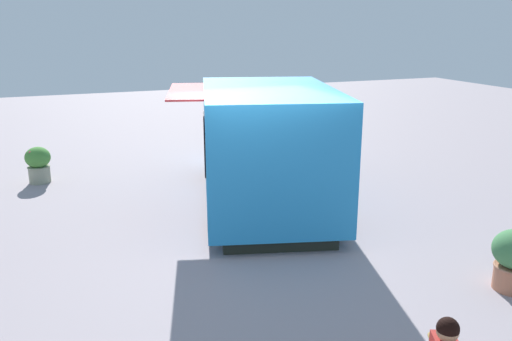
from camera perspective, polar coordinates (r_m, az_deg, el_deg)
The scene contains 3 objects.
ground_plane at distance 9.04m, azimuth 0.59°, elevation -7.15°, with size 40.00×40.00×0.00m, color #9B8E94.
food_truck at distance 10.44m, azimuth 0.84°, elevation 2.62°, with size 3.99×5.81×2.36m.
planter_flowering_near at distance 12.84m, azimuth -22.18°, elevation 0.69°, with size 0.55×0.55×0.81m.
Camera 1 is at (-3.13, -7.71, 3.52)m, focal length 37.53 mm.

